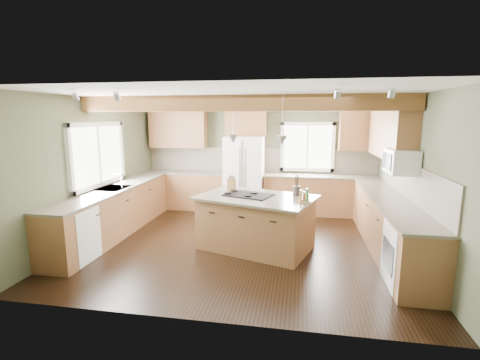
# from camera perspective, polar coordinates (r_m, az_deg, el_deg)

# --- Properties ---
(floor) EXTENTS (5.60, 5.60, 0.00)m
(floor) POSITION_cam_1_polar(r_m,az_deg,el_deg) (6.41, 0.36, -10.25)
(floor) COLOR black
(floor) RESTS_ON ground
(ceiling) EXTENTS (5.60, 5.60, 0.00)m
(ceiling) POSITION_cam_1_polar(r_m,az_deg,el_deg) (6.01, 0.39, 13.65)
(ceiling) COLOR silver
(ceiling) RESTS_ON wall_back
(wall_back) EXTENTS (5.60, 0.00, 5.60)m
(wall_back) POSITION_cam_1_polar(r_m,az_deg,el_deg) (8.53, 3.15, 3.91)
(wall_back) COLOR #4D543C
(wall_back) RESTS_ON ground
(wall_left) EXTENTS (0.00, 5.00, 5.00)m
(wall_left) POSITION_cam_1_polar(r_m,az_deg,el_deg) (7.09, -22.57, 1.82)
(wall_left) COLOR #4D543C
(wall_left) RESTS_ON ground
(wall_right) EXTENTS (0.00, 5.00, 5.00)m
(wall_right) POSITION_cam_1_polar(r_m,az_deg,el_deg) (6.26, 26.55, 0.49)
(wall_right) COLOR #4D543C
(wall_right) RESTS_ON ground
(ceiling_beam) EXTENTS (5.55, 0.26, 0.26)m
(ceiling_beam) POSITION_cam_1_polar(r_m,az_deg,el_deg) (5.80, 0.05, 12.49)
(ceiling_beam) COLOR brown
(ceiling_beam) RESTS_ON ceiling
(soffit_trim) EXTENTS (5.55, 0.20, 0.10)m
(soffit_trim) POSITION_cam_1_polar(r_m,az_deg,el_deg) (8.38, 3.15, 12.29)
(soffit_trim) COLOR brown
(soffit_trim) RESTS_ON ceiling
(backsplash_back) EXTENTS (5.58, 0.03, 0.58)m
(backsplash_back) POSITION_cam_1_polar(r_m,az_deg,el_deg) (8.52, 3.13, 3.30)
(backsplash_back) COLOR brown
(backsplash_back) RESTS_ON wall_back
(backsplash_right) EXTENTS (0.03, 3.70, 0.58)m
(backsplash_right) POSITION_cam_1_polar(r_m,az_deg,el_deg) (6.32, 26.23, -0.24)
(backsplash_right) COLOR brown
(backsplash_right) RESTS_ON wall_right
(base_cab_back_left) EXTENTS (2.02, 0.60, 0.88)m
(base_cab_back_left) POSITION_cam_1_polar(r_m,az_deg,el_deg) (8.77, -8.84, -1.72)
(base_cab_back_left) COLOR brown
(base_cab_back_left) RESTS_ON floor
(counter_back_left) EXTENTS (2.06, 0.64, 0.04)m
(counter_back_left) POSITION_cam_1_polar(r_m,az_deg,el_deg) (8.68, -8.93, 1.25)
(counter_back_left) COLOR #484135
(counter_back_left) RESTS_ON base_cab_back_left
(base_cab_back_right) EXTENTS (2.62, 0.60, 0.88)m
(base_cab_back_right) POSITION_cam_1_polar(r_m,az_deg,el_deg) (8.33, 13.08, -2.50)
(base_cab_back_right) COLOR brown
(base_cab_back_right) RESTS_ON floor
(counter_back_right) EXTENTS (2.66, 0.64, 0.04)m
(counter_back_right) POSITION_cam_1_polar(r_m,az_deg,el_deg) (8.24, 13.21, 0.62)
(counter_back_right) COLOR #484135
(counter_back_right) RESTS_ON base_cab_back_right
(base_cab_left) EXTENTS (0.60, 3.70, 0.88)m
(base_cab_left) POSITION_cam_1_polar(r_m,az_deg,el_deg) (7.14, -19.84, -4.99)
(base_cab_left) COLOR brown
(base_cab_left) RESTS_ON floor
(counter_left) EXTENTS (0.64, 3.74, 0.04)m
(counter_left) POSITION_cam_1_polar(r_m,az_deg,el_deg) (7.04, -20.06, -1.37)
(counter_left) COLOR #484135
(counter_left) RESTS_ON base_cab_left
(base_cab_right) EXTENTS (0.60, 3.70, 0.88)m
(base_cab_right) POSITION_cam_1_polar(r_m,az_deg,el_deg) (6.42, 23.22, -6.94)
(base_cab_right) COLOR brown
(base_cab_right) RESTS_ON floor
(counter_right) EXTENTS (0.64, 3.74, 0.04)m
(counter_right) POSITION_cam_1_polar(r_m,az_deg,el_deg) (6.30, 23.52, -2.93)
(counter_right) COLOR #484135
(counter_right) RESTS_ON base_cab_right
(upper_cab_back_left) EXTENTS (1.40, 0.35, 0.90)m
(upper_cab_back_left) POSITION_cam_1_polar(r_m,az_deg,el_deg) (8.77, -10.11, 8.20)
(upper_cab_back_left) COLOR brown
(upper_cab_back_left) RESTS_ON wall_back
(upper_cab_over_fridge) EXTENTS (0.96, 0.35, 0.70)m
(upper_cab_over_fridge) POSITION_cam_1_polar(r_m,az_deg,el_deg) (8.34, 0.99, 9.63)
(upper_cab_over_fridge) COLOR brown
(upper_cab_over_fridge) RESTS_ON wall_back
(upper_cab_right) EXTENTS (0.35, 2.20, 0.90)m
(upper_cab_right) POSITION_cam_1_polar(r_m,az_deg,el_deg) (7.02, 23.53, 7.02)
(upper_cab_right) COLOR brown
(upper_cab_right) RESTS_ON wall_right
(upper_cab_back_corner) EXTENTS (0.90, 0.35, 0.90)m
(upper_cab_back_corner) POSITION_cam_1_polar(r_m,az_deg,el_deg) (8.35, 19.07, 7.70)
(upper_cab_back_corner) COLOR brown
(upper_cab_back_corner) RESTS_ON wall_back
(window_left) EXTENTS (0.04, 1.60, 1.05)m
(window_left) POSITION_cam_1_polar(r_m,az_deg,el_deg) (7.09, -22.36, 3.88)
(window_left) COLOR white
(window_left) RESTS_ON wall_left
(window_back) EXTENTS (1.10, 0.04, 1.00)m
(window_back) POSITION_cam_1_polar(r_m,az_deg,el_deg) (8.43, 10.97, 5.37)
(window_back) COLOR white
(window_back) RESTS_ON wall_back
(sink) EXTENTS (0.50, 0.65, 0.03)m
(sink) POSITION_cam_1_polar(r_m,az_deg,el_deg) (7.04, -20.07, -1.33)
(sink) COLOR #262628
(sink) RESTS_ON counter_left
(faucet) EXTENTS (0.02, 0.02, 0.28)m
(faucet) POSITION_cam_1_polar(r_m,az_deg,el_deg) (6.93, -18.85, -0.22)
(faucet) COLOR #B2B2B7
(faucet) RESTS_ON sink
(dishwasher) EXTENTS (0.60, 0.60, 0.84)m
(dishwasher) POSITION_cam_1_polar(r_m,az_deg,el_deg) (6.10, -25.80, -8.12)
(dishwasher) COLOR white
(dishwasher) RESTS_ON floor
(oven) EXTENTS (0.60, 0.72, 0.84)m
(oven) POSITION_cam_1_polar(r_m,az_deg,el_deg) (5.23, 26.37, -11.18)
(oven) COLOR white
(oven) RESTS_ON floor
(microwave) EXTENTS (0.40, 0.70, 0.38)m
(microwave) POSITION_cam_1_polar(r_m,az_deg,el_deg) (6.12, 24.90, 2.78)
(microwave) COLOR white
(microwave) RESTS_ON wall_right
(pendant_left) EXTENTS (0.18, 0.18, 0.16)m
(pendant_left) POSITION_cam_1_polar(r_m,az_deg,el_deg) (5.98, -1.15, 6.76)
(pendant_left) COLOR #B2B2B7
(pendant_left) RESTS_ON ceiling
(pendant_right) EXTENTS (0.18, 0.18, 0.16)m
(pendant_right) POSITION_cam_1_polar(r_m,az_deg,el_deg) (5.60, 6.91, 6.45)
(pendant_right) COLOR #B2B2B7
(pendant_right) RESTS_ON ceiling
(refrigerator) EXTENTS (0.90, 0.74, 1.80)m
(refrigerator) POSITION_cam_1_polar(r_m,az_deg,el_deg) (8.25, 0.74, 0.90)
(refrigerator) COLOR white
(refrigerator) RESTS_ON floor
(island) EXTENTS (2.03, 1.59, 0.88)m
(island) POSITION_cam_1_polar(r_m,az_deg,el_deg) (6.04, 2.63, -7.14)
(island) COLOR olive
(island) RESTS_ON floor
(island_top) EXTENTS (2.18, 1.74, 0.04)m
(island_top) POSITION_cam_1_polar(r_m,az_deg,el_deg) (5.92, 2.67, -2.89)
(island_top) COLOR #484135
(island_top) RESTS_ON island
(cooktop) EXTENTS (0.89, 0.73, 0.02)m
(cooktop) POSITION_cam_1_polar(r_m,az_deg,el_deg) (5.97, 1.38, -2.46)
(cooktop) COLOR black
(cooktop) RESTS_ON island_top
(knife_block) EXTENTS (0.15, 0.13, 0.22)m
(knife_block) POSITION_cam_1_polar(r_m,az_deg,el_deg) (6.43, -1.39, -0.64)
(knife_block) COLOR brown
(knife_block) RESTS_ON island_top
(utensil_crock) EXTENTS (0.17, 0.17, 0.17)m
(utensil_crock) POSITION_cam_1_polar(r_m,az_deg,el_deg) (6.03, 9.25, -1.75)
(utensil_crock) COLOR #413834
(utensil_crock) RESTS_ON island_top
(bottle_tray) EXTENTS (0.33, 0.33, 0.22)m
(bottle_tray) POSITION_cam_1_polar(r_m,az_deg,el_deg) (5.55, 10.49, -2.56)
(bottle_tray) COLOR brown
(bottle_tray) RESTS_ON island_top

